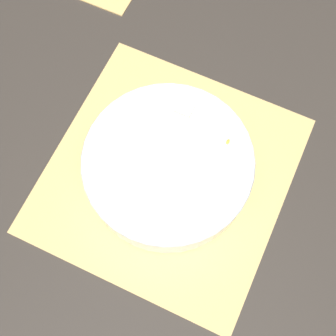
{
  "coord_description": "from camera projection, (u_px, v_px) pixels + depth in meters",
  "views": [
    {
      "loc": [
        -0.26,
        -0.12,
        0.81
      ],
      "look_at": [
        0.0,
        0.0,
        0.04
      ],
      "focal_mm": 50.0,
      "sensor_mm": 36.0,
      "label": 1
    }
  ],
  "objects": [
    {
      "name": "ground_plane",
      "position": [
        168.0,
        175.0,
        0.86
      ],
      "size": [
        6.0,
        6.0,
        0.0
      ],
      "primitive_type": "plane",
      "color": "#2D2823"
    },
    {
      "name": "bamboo_mat_center",
      "position": [
        168.0,
        174.0,
        0.85
      ],
      "size": [
        0.43,
        0.42,
        0.01
      ],
      "color": "tan",
      "rests_on": "ground_plane"
    },
    {
      "name": "fruit_salad_bowl",
      "position": [
        168.0,
        165.0,
        0.81
      ],
      "size": [
        0.3,
        0.3,
        0.08
      ],
      "color": "silver",
      "rests_on": "bamboo_mat_center"
    }
  ]
}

